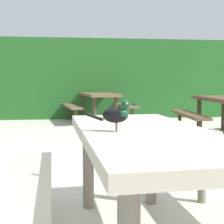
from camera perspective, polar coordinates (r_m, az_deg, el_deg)
The scene contains 4 objects.
hedge_wall at distance 10.05m, azimuth -6.32°, elevation 5.76°, with size 28.00×2.05×2.23m, color #235B23.
picnic_table_foreground at distance 2.01m, azimuth 5.71°, elevation -8.29°, with size 1.78×1.84×0.74m.
bird_grackle at distance 1.87m, azimuth 0.89°, elevation -0.34°, with size 0.28×0.13×0.18m.
picnic_table_mid_right at distance 8.42m, azimuth -2.42°, elevation 2.08°, with size 1.92×1.95×0.74m.
Camera 1 is at (-0.16, -1.86, 1.03)m, focal length 52.05 mm.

